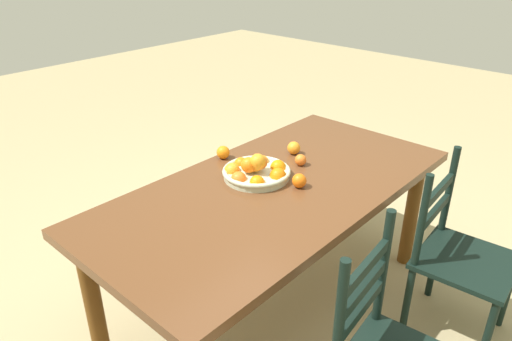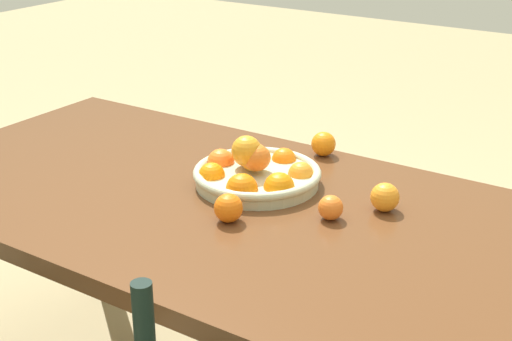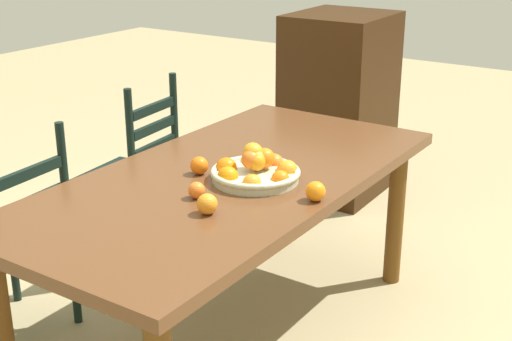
% 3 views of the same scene
% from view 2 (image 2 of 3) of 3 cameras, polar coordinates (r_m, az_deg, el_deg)
% --- Properties ---
extents(dining_table, '(1.90, 0.93, 0.74)m').
position_cam_2_polar(dining_table, '(1.91, -1.98, -4.81)').
color(dining_table, brown).
rests_on(dining_table, ground).
extents(fruit_bowl, '(0.34, 0.34, 0.15)m').
position_cam_2_polar(fruit_bowl, '(1.95, -0.11, -0.00)').
color(fruit_bowl, beige).
rests_on(fruit_bowl, dining_table).
extents(orange_loose_0, '(0.07, 0.07, 0.07)m').
position_cam_2_polar(orange_loose_0, '(1.83, 10.00, -2.06)').
color(orange_loose_0, orange).
rests_on(orange_loose_0, dining_table).
extents(orange_loose_1, '(0.06, 0.06, 0.06)m').
position_cam_2_polar(orange_loose_1, '(1.77, 5.83, -2.89)').
color(orange_loose_1, orange).
rests_on(orange_loose_1, dining_table).
extents(orange_loose_2, '(0.07, 0.07, 0.07)m').
position_cam_2_polar(orange_loose_2, '(2.16, 5.28, 2.07)').
color(orange_loose_2, orange).
rests_on(orange_loose_2, dining_table).
extents(orange_loose_3, '(0.07, 0.07, 0.07)m').
position_cam_2_polar(orange_loose_3, '(1.75, -2.16, -2.93)').
color(orange_loose_3, orange).
rests_on(orange_loose_3, dining_table).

